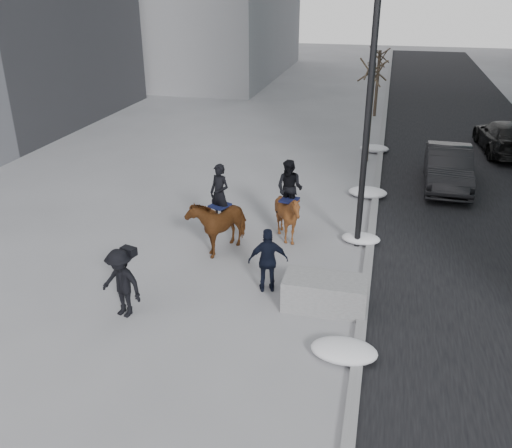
% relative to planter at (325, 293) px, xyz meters
% --- Properties ---
extents(ground, '(120.00, 120.00, 0.00)m').
position_rel_planter_xyz_m(ground, '(-2.05, 0.06, -0.41)').
color(ground, gray).
rests_on(ground, ground).
extents(road, '(8.00, 90.00, 0.01)m').
position_rel_planter_xyz_m(road, '(4.95, 10.06, -0.40)').
color(road, black).
rests_on(road, ground).
extents(curb, '(0.25, 90.00, 0.12)m').
position_rel_planter_xyz_m(curb, '(0.95, 10.06, -0.35)').
color(curb, gray).
rests_on(curb, ground).
extents(planter, '(2.04, 1.03, 0.81)m').
position_rel_planter_xyz_m(planter, '(0.00, 0.00, 0.00)').
color(planter, gray).
rests_on(planter, ground).
extents(car_near, '(1.77, 4.77, 1.56)m').
position_rel_planter_xyz_m(car_near, '(3.57, 9.75, 0.37)').
color(car_near, black).
rests_on(car_near, ground).
extents(car_far, '(2.42, 5.27, 1.49)m').
position_rel_planter_xyz_m(car_far, '(6.52, 15.14, 0.34)').
color(car_far, black).
rests_on(car_far, ground).
extents(tree_near, '(1.20, 1.20, 4.76)m').
position_rel_planter_xyz_m(tree_near, '(0.35, 12.29, 1.97)').
color(tree_near, '#3B3023').
rests_on(tree_near, ground).
extents(tree_far, '(1.20, 1.20, 4.17)m').
position_rel_planter_xyz_m(tree_far, '(0.35, 21.33, 1.68)').
color(tree_far, '#382E21').
rests_on(tree_far, ground).
extents(mounted_left, '(1.63, 2.21, 2.60)m').
position_rel_planter_xyz_m(mounted_left, '(-3.49, 2.52, 0.56)').
color(mounted_left, '#4E280F').
rests_on(mounted_left, ground).
extents(mounted_right, '(1.68, 1.80, 2.57)m').
position_rel_planter_xyz_m(mounted_right, '(-1.58, 3.50, 0.62)').
color(mounted_right, '#4E290F').
rests_on(mounted_right, ground).
extents(feeder, '(1.11, 1.00, 1.75)m').
position_rel_planter_xyz_m(feeder, '(-1.54, 0.47, 0.47)').
color(feeder, black).
rests_on(feeder, ground).
extents(camera_crew, '(1.27, 0.93, 1.75)m').
position_rel_planter_xyz_m(camera_crew, '(-4.68, -1.46, 0.48)').
color(camera_crew, black).
rests_on(camera_crew, ground).
extents(lamppost, '(0.25, 1.20, 9.09)m').
position_rel_planter_xyz_m(lamppost, '(0.55, 3.74, 4.59)').
color(lamppost, black).
rests_on(lamppost, ground).
extents(snow_piles, '(1.44, 16.54, 0.37)m').
position_rel_planter_xyz_m(snow_piles, '(0.65, 5.77, -0.23)').
color(snow_piles, silver).
rests_on(snow_piles, ground).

